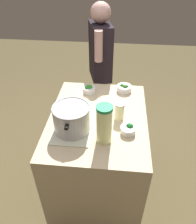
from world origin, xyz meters
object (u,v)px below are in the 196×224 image
(mason_jar, at_px, (119,111))
(person_cook, at_px, (100,71))
(lemonade_pitcher, at_px, (104,124))
(broccoli_bowl_back, at_px, (128,129))
(broccoli_bowl_center, at_px, (124,88))
(cooking_pot, at_px, (72,118))
(broccoli_bowl_front, at_px, (89,89))

(mason_jar, bearing_deg, person_cook, 14.74)
(lemonade_pitcher, distance_m, broccoli_bowl_back, 0.23)
(broccoli_bowl_back, bearing_deg, mason_jar, 24.34)
(broccoli_bowl_back, height_order, person_cook, person_cook)
(broccoli_bowl_center, distance_m, person_cook, 0.54)
(lemonade_pitcher, bearing_deg, broccoli_bowl_back, -59.95)
(cooking_pot, relative_size, broccoli_bowl_center, 2.50)
(broccoli_bowl_back, bearing_deg, cooking_pot, 91.86)
(broccoli_bowl_front, xyz_separation_m, broccoli_bowl_back, (-0.51, -0.35, -0.00))
(broccoli_bowl_center, bearing_deg, mason_jar, 174.76)
(broccoli_bowl_front, bearing_deg, lemonade_pitcher, -163.36)
(broccoli_bowl_back, bearing_deg, lemonade_pitcher, 120.05)
(cooking_pot, distance_m, mason_jar, 0.39)
(mason_jar, xyz_separation_m, person_cook, (0.87, 0.23, -0.11))
(person_cook, bearing_deg, broccoli_bowl_front, 174.04)
(lemonade_pitcher, distance_m, mason_jar, 0.29)
(broccoli_bowl_back, bearing_deg, person_cook, 16.31)
(broccoli_bowl_back, relative_size, person_cook, 0.07)
(broccoli_bowl_front, relative_size, broccoli_bowl_back, 0.97)
(broccoli_bowl_back, distance_m, person_cook, 1.07)
(broccoli_bowl_center, height_order, person_cook, person_cook)
(cooking_pot, relative_size, lemonade_pitcher, 1.14)
(cooking_pot, distance_m, broccoli_bowl_back, 0.42)
(mason_jar, xyz_separation_m, broccoli_bowl_back, (-0.16, -0.07, -0.04))
(broccoli_bowl_front, bearing_deg, person_cook, -5.96)
(cooking_pot, xyz_separation_m, mason_jar, (0.17, -0.34, -0.04))
(broccoli_bowl_center, bearing_deg, lemonade_pitcher, 168.27)
(cooking_pot, bearing_deg, lemonade_pitcher, -109.65)
(cooking_pot, relative_size, broccoli_bowl_front, 3.15)
(broccoli_bowl_front, relative_size, person_cook, 0.07)
(lemonade_pitcher, relative_size, mason_jar, 2.07)
(broccoli_bowl_center, bearing_deg, broccoli_bowl_back, -176.45)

